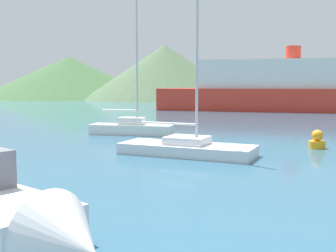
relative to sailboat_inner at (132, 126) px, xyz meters
name	(u,v)px	position (x,y,z in m)	size (l,w,h in m)	color
sailboat_inner	(132,126)	(0.00, 0.00, 0.00)	(5.35, 2.25, 11.26)	white
sailboat_middle	(187,147)	(5.74, -5.98, -0.17)	(6.15, 2.43, 8.91)	silver
ferry_distant	(292,88)	(7.13, 28.37, 2.09)	(32.20, 10.55, 7.61)	red
buoy_marker	(317,141)	(11.09, -1.74, -0.16)	(0.80, 0.80, 0.92)	orange
hill_west	(69,77)	(-46.72, 61.04, 4.26)	(41.72, 41.72, 9.60)	#3D6038
hill_central	(165,72)	(-21.03, 57.84, 5.12)	(34.02, 34.02, 11.32)	#4C6647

